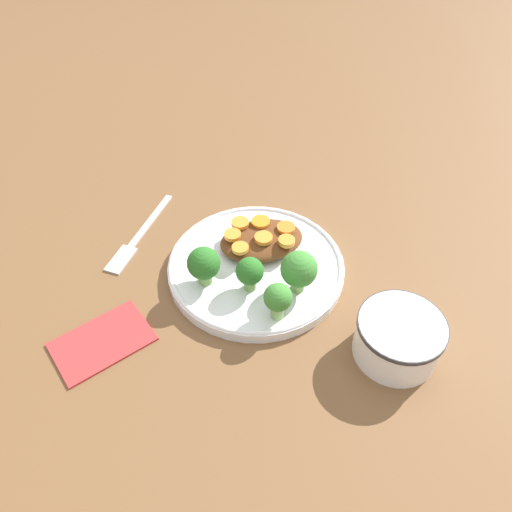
{
  "coord_description": "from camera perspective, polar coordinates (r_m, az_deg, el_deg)",
  "views": [
    {
      "loc": [
        0.13,
        0.45,
        0.51
      ],
      "look_at": [
        0.0,
        0.0,
        0.03
      ],
      "focal_mm": 35.0,
      "sensor_mm": 36.0,
      "label": 1
    }
  ],
  "objects": [
    {
      "name": "broccoli_floret_1",
      "position": [
        0.6,
        2.44,
        -4.95
      ],
      "size": [
        0.04,
        0.04,
        0.05
      ],
      "color": "#7FA85B",
      "rests_on": "plate"
    },
    {
      "name": "ground_plane",
      "position": [
        0.69,
        0.0,
        -1.74
      ],
      "size": [
        4.0,
        4.0,
        0.0
      ],
      "primitive_type": "plane",
      "color": "brown"
    },
    {
      "name": "broccoli_floret_2",
      "position": [
        0.63,
        -0.72,
        -1.88
      ],
      "size": [
        0.04,
        0.04,
        0.05
      ],
      "color": "#759E51",
      "rests_on": "plate"
    },
    {
      "name": "fork",
      "position": [
        0.75,
        -13.53,
        1.94
      ],
      "size": [
        0.12,
        0.15,
        0.01
      ],
      "rotation": [
        0.0,
        0.0,
        7.22
      ],
      "color": "silver",
      "rests_on": "ground_plane"
    },
    {
      "name": "carrot_slice_4",
      "position": [
        0.68,
        3.52,
        1.72
      ],
      "size": [
        0.02,
        0.02,
        0.01
      ],
      "primitive_type": "cylinder",
      "color": "orange",
      "rests_on": "stew_mound"
    },
    {
      "name": "plate",
      "position": [
        0.68,
        0.0,
        -1.17
      ],
      "size": [
        0.24,
        0.24,
        0.02
      ],
      "color": "white",
      "rests_on": "ground_plane"
    },
    {
      "name": "carrot_slice_6",
      "position": [
        0.68,
        -2.7,
        2.41
      ],
      "size": [
        0.02,
        0.02,
        0.01
      ],
      "primitive_type": "cylinder",
      "color": "orange",
      "rests_on": "stew_mound"
    },
    {
      "name": "carrot_slice_0",
      "position": [
        0.67,
        -1.82,
        0.92
      ],
      "size": [
        0.02,
        0.02,
        0.01
      ],
      "primitive_type": "cylinder",
      "color": "orange",
      "rests_on": "stew_mound"
    },
    {
      "name": "broccoli_floret_0",
      "position": [
        0.64,
        -5.99,
        -0.96
      ],
      "size": [
        0.04,
        0.04,
        0.06
      ],
      "color": "#759E51",
      "rests_on": "plate"
    },
    {
      "name": "napkin",
      "position": [
        0.64,
        -17.18,
        -9.26
      ],
      "size": [
        0.13,
        0.11,
        0.01
      ],
      "rotation": [
        0.0,
        0.0,
        0.36
      ],
      "color": "#B73333",
      "rests_on": "ground_plane"
    },
    {
      "name": "carrot_slice_1",
      "position": [
        0.7,
        3.45,
        3.26
      ],
      "size": [
        0.03,
        0.03,
        0.0
      ],
      "primitive_type": "cylinder",
      "color": "orange",
      "rests_on": "stew_mound"
    },
    {
      "name": "carrot_slice_2",
      "position": [
        0.68,
        0.86,
        2.05
      ],
      "size": [
        0.02,
        0.02,
        0.01
      ],
      "primitive_type": "cylinder",
      "color": "orange",
      "rests_on": "stew_mound"
    },
    {
      "name": "dip_bowl",
      "position": [
        0.61,
        15.99,
        -8.85
      ],
      "size": [
        0.1,
        0.1,
        0.06
      ],
      "color": "white",
      "rests_on": "ground_plane"
    },
    {
      "name": "broccoli_floret_3",
      "position": [
        0.63,
        4.93,
        -1.61
      ],
      "size": [
        0.05,
        0.05,
        0.06
      ],
      "color": "#759E51",
      "rests_on": "plate"
    },
    {
      "name": "stew_mound",
      "position": [
        0.7,
        0.63,
        1.82
      ],
      "size": [
        0.12,
        0.08,
        0.02
      ],
      "primitive_type": "ellipsoid",
      "color": "#5B3319",
      "rests_on": "plate"
    },
    {
      "name": "carrot_slice_3",
      "position": [
        0.7,
        -1.83,
        3.79
      ],
      "size": [
        0.03,
        0.03,
        0.01
      ],
      "primitive_type": "cylinder",
      "color": "orange",
      "rests_on": "stew_mound"
    },
    {
      "name": "carrot_slice_5",
      "position": [
        0.71,
        0.54,
        3.95
      ],
      "size": [
        0.03,
        0.03,
        0.0
      ],
      "primitive_type": "cylinder",
      "color": "orange",
      "rests_on": "stew_mound"
    }
  ]
}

